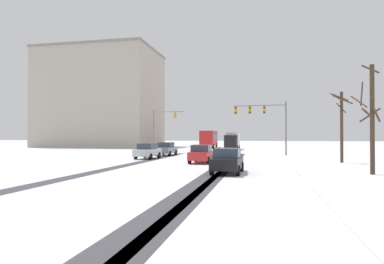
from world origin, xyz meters
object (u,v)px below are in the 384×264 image
Objects in this scene: traffic_signal_near_right at (264,116)px; car_red_third at (202,154)px; traffic_signal_far_left at (162,123)px; bus_oncoming at (209,138)px; car_black_fourth at (227,161)px; bare_tree_sidewalk_far at (341,124)px; car_grey_lead at (166,149)px; box_truck_delivery at (232,140)px; car_silver_second at (148,151)px; office_building_far_left_block at (101,99)px; bare_tree_sidewalk_mid at (371,117)px.

traffic_signal_near_right is 13.52m from car_red_third.
traffic_signal_far_left is (-15.31, 7.82, -0.43)m from traffic_signal_near_right.
bus_oncoming is at bearing 98.01° from car_red_third.
bare_tree_sidewalk_far reaches higher than car_black_fourth.
car_grey_lead is (3.53, -9.50, -3.55)m from traffic_signal_far_left.
box_truck_delivery is (9.89, 9.92, -2.73)m from traffic_signal_far_left.
car_silver_second is 0.17× the size of office_building_far_left_block.
car_red_third is 0.17× the size of office_building_far_left_block.
bare_tree_sidewalk_far is (18.90, -1.28, 2.70)m from car_silver_second.
car_red_third is (-5.56, -11.66, -3.98)m from traffic_signal_near_right.
traffic_signal_near_right reaches higher than car_silver_second.
car_grey_lead is 1.00× the size of car_silver_second.
box_truck_delivery is at bearing 71.86° from car_grey_lead.
bus_oncoming is at bearing 87.51° from car_silver_second.
bare_tree_sidewalk_mid is (6.47, -18.12, -1.18)m from traffic_signal_near_right.
office_building_far_left_block is at bearing 127.65° from car_red_third.
car_red_third is 12.93m from bare_tree_sidewalk_far.
box_truck_delivery is at bearing 75.10° from car_silver_second.
office_building_far_left_block reaches higher than bare_tree_sidewalk_far.
car_grey_lead is 38.25m from office_building_far_left_block.
bare_tree_sidewalk_mid reaches higher than car_black_fourth.
car_black_fourth is 14.26m from bare_tree_sidewalk_far.
car_black_fourth is 45.15m from bus_oncoming.
office_building_far_left_block is (-19.96, 19.05, 6.26)m from traffic_signal_far_left.
bare_tree_sidewalk_mid reaches higher than bare_tree_sidewalk_far.
box_truck_delivery is 1.15× the size of bare_tree_sidewalk_far.
car_red_third is (6.22, -9.98, 0.00)m from car_grey_lead.
bare_tree_sidewalk_mid reaches higher than traffic_signal_far_left.
bus_oncoming is at bearing 117.33° from bare_tree_sidewalk_far.
bus_oncoming reaches higher than car_silver_second.
traffic_signal_near_right is at bearing -66.82° from bus_oncoming.
car_grey_lead is 0.60× the size of bare_tree_sidewalk_mid.
car_silver_second is 1.01× the size of car_red_third.
bus_oncoming is (-5.16, 36.69, 1.18)m from car_red_third.
car_black_fourth is at bearing -62.16° from car_grey_lead.
bus_oncoming is (1.06, 26.72, 1.18)m from car_grey_lead.
car_black_fourth is (-2.45, -19.34, -3.98)m from traffic_signal_near_right.
bare_tree_sidewalk_far is (9.22, 10.54, 2.70)m from car_black_fourth.
bare_tree_sidewalk_far is at bearing 88.20° from bare_tree_sidewalk_mid.
traffic_signal_near_right is 1.57× the size of car_silver_second.
car_red_third is 0.37× the size of bus_oncoming.
traffic_signal_far_left is 28.29m from office_building_far_left_block.
traffic_signal_near_right is 11.17m from bare_tree_sidewalk_far.
car_black_fourth is at bearing -85.43° from box_truck_delivery.
car_grey_lead is at bearing 159.02° from bare_tree_sidewalk_far.
bus_oncoming is 9.03m from box_truck_delivery.
bare_tree_sidewalk_mid is (18.25, -16.43, 2.81)m from car_grey_lead.
traffic_signal_far_left is 22.07m from car_red_third.
car_red_third is 37.07m from bus_oncoming.
car_grey_lead and car_silver_second have the same top height.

